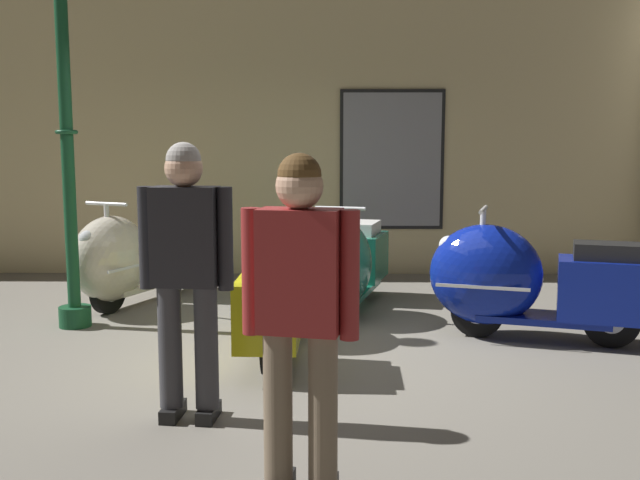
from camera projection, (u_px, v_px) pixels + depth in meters
The scene contains 9 objects.
ground_plane at pixel (296, 357), 5.62m from camera, with size 60.00×60.00×0.00m, color slate.
showroom_back_wall at pixel (321, 132), 8.92m from camera, with size 18.00×0.63×3.47m.
scooter_0 at pixel (130, 258), 7.25m from camera, with size 1.16×1.79×1.07m.
scooter_1 at pixel (278, 287), 5.83m from camera, with size 0.59×1.76×1.07m.
scooter_2 at pixel (348, 263), 6.99m from camera, with size 0.91×1.78×1.05m.
scooter_3 at pixel (521, 281), 6.02m from camera, with size 1.86×1.00×1.09m.
lamppost at pixel (67, 132), 6.29m from camera, with size 0.28×0.28×3.22m.
visitor_0 at pixel (300, 303), 3.29m from camera, with size 0.53×0.31×1.59m.
visitor_1 at pixel (186, 262), 4.23m from camera, with size 0.55×0.28×1.64m.
Camera 1 is at (0.25, -5.44, 1.65)m, focal length 41.22 mm.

